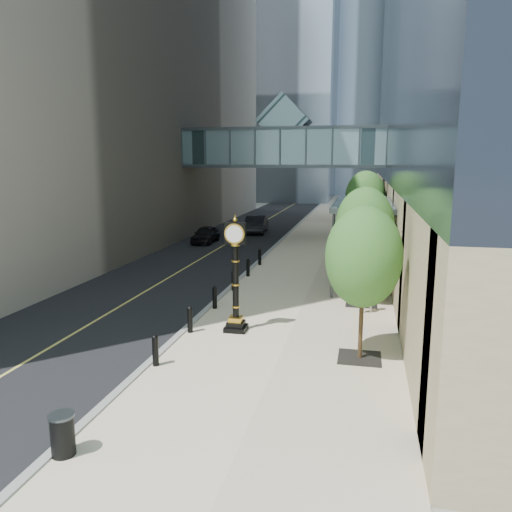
{
  "coord_description": "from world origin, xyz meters",
  "views": [
    {
      "loc": [
        3.57,
        -12.85,
        6.42
      ],
      "look_at": [
        -0.73,
        6.86,
        2.59
      ],
      "focal_mm": 35.0,
      "sensor_mm": 36.0,
      "label": 1
    }
  ],
  "objects_px": {
    "street_clock": "(236,283)",
    "trash_bin": "(63,436)",
    "pedestrian": "(367,292)",
    "car_near": "(206,234)",
    "car_far": "(257,224)"
  },
  "relations": [
    {
      "from": "pedestrian",
      "to": "car_near",
      "type": "height_order",
      "value": "pedestrian"
    },
    {
      "from": "trash_bin",
      "to": "car_near",
      "type": "distance_m",
      "value": 29.42
    },
    {
      "from": "street_clock",
      "to": "car_near",
      "type": "distance_m",
      "value": 21.48
    },
    {
      "from": "trash_bin",
      "to": "car_near",
      "type": "bearing_deg",
      "value": 101.89
    },
    {
      "from": "trash_bin",
      "to": "pedestrian",
      "type": "height_order",
      "value": "pedestrian"
    },
    {
      "from": "car_near",
      "to": "car_far",
      "type": "height_order",
      "value": "car_far"
    },
    {
      "from": "street_clock",
      "to": "trash_bin",
      "type": "bearing_deg",
      "value": -101.34
    },
    {
      "from": "street_clock",
      "to": "trash_bin",
      "type": "xyz_separation_m",
      "value": [
        -1.64,
        -8.77,
        -1.43
      ]
    },
    {
      "from": "street_clock",
      "to": "car_far",
      "type": "xyz_separation_m",
      "value": [
        -4.94,
        26.57,
        -1.12
      ]
    },
    {
      "from": "trash_bin",
      "to": "car_far",
      "type": "distance_m",
      "value": 35.49
    },
    {
      "from": "trash_bin",
      "to": "car_far",
      "type": "xyz_separation_m",
      "value": [
        -3.29,
        35.34,
        0.32
      ]
    },
    {
      "from": "trash_bin",
      "to": "car_near",
      "type": "height_order",
      "value": "car_near"
    },
    {
      "from": "car_near",
      "to": "car_far",
      "type": "distance_m",
      "value": 7.12
    },
    {
      "from": "trash_bin",
      "to": "pedestrian",
      "type": "xyz_separation_m",
      "value": [
        6.52,
        12.22,
        0.44
      ]
    },
    {
      "from": "street_clock",
      "to": "car_near",
      "type": "bearing_deg",
      "value": 110.32
    }
  ]
}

